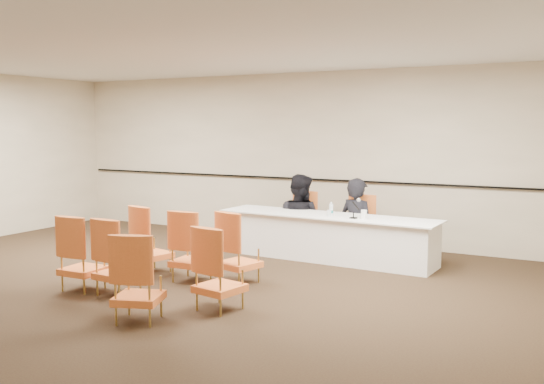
# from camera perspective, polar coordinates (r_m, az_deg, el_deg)

# --- Properties ---
(floor) EXTENTS (10.00, 10.00, 0.00)m
(floor) POSITION_cam_1_polar(r_m,az_deg,el_deg) (7.84, -10.38, -8.98)
(floor) COLOR black
(floor) RESTS_ON ground
(ceiling) EXTENTS (10.00, 10.00, 0.00)m
(ceiling) POSITION_cam_1_polar(r_m,az_deg,el_deg) (7.63, -10.83, 13.33)
(ceiling) COLOR silver
(ceiling) RESTS_ON ground
(wall_back) EXTENTS (10.00, 0.04, 3.00)m
(wall_back) POSITION_cam_1_polar(r_m,az_deg,el_deg) (10.98, 2.70, 3.36)
(wall_back) COLOR #B4A78E
(wall_back) RESTS_ON ground
(wall_rail) EXTENTS (9.80, 0.04, 0.03)m
(wall_rail) POSITION_cam_1_polar(r_m,az_deg,el_deg) (10.97, 2.60, 1.27)
(wall_rail) COLOR black
(wall_rail) RESTS_ON wall_back
(panel_table) EXTENTS (3.49, 0.94, 0.69)m
(panel_table) POSITION_cam_1_polar(r_m,az_deg,el_deg) (9.36, 5.16, -4.25)
(panel_table) COLOR white
(panel_table) RESTS_ON ground
(panelist_main) EXTENTS (0.72, 0.57, 1.73)m
(panelist_main) POSITION_cam_1_polar(r_m,az_deg,el_deg) (9.72, 7.99, -3.75)
(panelist_main) COLOR black
(panelist_main) RESTS_ON ground
(panelist_main_chair) EXTENTS (0.52, 0.52, 0.95)m
(panelist_main_chair) POSITION_cam_1_polar(r_m,az_deg,el_deg) (9.70, 8.00, -3.15)
(panelist_main_chair) COLOR #BB5121
(panelist_main_chair) RESTS_ON ground
(panelist_second) EXTENTS (0.91, 0.75, 1.71)m
(panelist_second) POSITION_cam_1_polar(r_m,az_deg,el_deg) (10.15, 2.59, -3.14)
(panelist_second) COLOR black
(panelist_second) RESTS_ON ground
(panelist_second_chair) EXTENTS (0.52, 0.52, 0.95)m
(panelist_second_chair) POSITION_cam_1_polar(r_m,az_deg,el_deg) (10.14, 2.60, -2.69)
(panelist_second_chair) COLOR #BB5121
(panelist_second_chair) RESTS_ON ground
(papers) EXTENTS (0.32, 0.25, 0.00)m
(papers) POSITION_cam_1_polar(r_m,az_deg,el_deg) (8.98, 8.08, -2.48)
(papers) COLOR white
(papers) RESTS_ON panel_table
(microphone) EXTENTS (0.13, 0.22, 0.30)m
(microphone) POSITION_cam_1_polar(r_m,az_deg,el_deg) (8.93, 7.68, -1.57)
(microphone) COLOR black
(microphone) RESTS_ON panel_table
(water_bottle) EXTENTS (0.07, 0.07, 0.21)m
(water_bottle) POSITION_cam_1_polar(r_m,az_deg,el_deg) (9.23, 5.59, -1.58)
(water_bottle) COLOR #177F83
(water_bottle) RESTS_ON panel_table
(drinking_glass) EXTENTS (0.08, 0.08, 0.10)m
(drinking_glass) POSITION_cam_1_polar(r_m,az_deg,el_deg) (9.13, 5.39, -2.00)
(drinking_glass) COLOR silver
(drinking_glass) RESTS_ON panel_table
(coffee_cup) EXTENTS (0.09, 0.09, 0.14)m
(coffee_cup) POSITION_cam_1_polar(r_m,az_deg,el_deg) (8.92, 8.64, -2.12)
(coffee_cup) COLOR white
(coffee_cup) RESTS_ON panel_table
(aud_chair_front_left) EXTENTS (0.60, 0.60, 0.95)m
(aud_chair_front_left) POSITION_cam_1_polar(r_m,az_deg,el_deg) (8.63, -11.27, -4.36)
(aud_chair_front_left) COLOR #BB5121
(aud_chair_front_left) RESTS_ON ground
(aud_chair_front_mid) EXTENTS (0.53, 0.53, 0.95)m
(aud_chair_front_mid) POSITION_cam_1_polar(r_m,az_deg,el_deg) (8.09, -7.58, -5.00)
(aud_chair_front_mid) COLOR #BB5121
(aud_chair_front_mid) RESTS_ON ground
(aud_chair_front_right) EXTENTS (0.60, 0.60, 0.95)m
(aud_chair_front_right) POSITION_cam_1_polar(r_m,az_deg,el_deg) (7.92, -3.12, -5.20)
(aud_chair_front_right) COLOR #BB5121
(aud_chair_front_right) RESTS_ON ground
(aud_chair_back_left) EXTENTS (0.52, 0.52, 0.95)m
(aud_chair_back_left) POSITION_cam_1_polar(r_m,az_deg,el_deg) (7.94, -17.37, -5.45)
(aud_chair_back_left) COLOR #BB5121
(aud_chair_back_left) RESTS_ON ground
(aud_chair_back_mid) EXTENTS (0.52, 0.52, 0.95)m
(aud_chair_back_mid) POSITION_cam_1_polar(r_m,az_deg,el_deg) (7.60, -14.27, -5.87)
(aud_chair_back_mid) COLOR #BB5121
(aud_chair_back_mid) RESTS_ON ground
(aud_chair_back_right) EXTENTS (0.58, 0.58, 0.95)m
(aud_chair_back_right) POSITION_cam_1_polar(r_m,az_deg,el_deg) (6.78, -4.95, -7.14)
(aud_chair_back_right) COLOR #BB5121
(aud_chair_back_right) RESTS_ON ground
(aud_chair_extra) EXTENTS (0.64, 0.64, 0.95)m
(aud_chair_extra) POSITION_cam_1_polar(r_m,az_deg,el_deg) (6.52, -12.46, -7.80)
(aud_chair_extra) COLOR #BB5121
(aud_chair_extra) RESTS_ON ground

